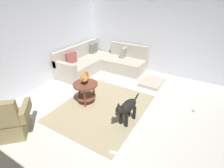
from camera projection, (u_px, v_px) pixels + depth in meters
name	position (u px, v px, depth m)	size (l,w,h in m)	color
ground_plane	(125.00, 123.00, 3.76)	(6.00, 6.00, 0.10)	beige
wall_back	(25.00, 42.00, 4.41)	(6.00, 0.12, 2.70)	silver
wall_right	(169.00, 33.00, 5.32)	(0.12, 6.00, 2.70)	silver
area_rug	(102.00, 108.00, 4.17)	(2.30, 1.90, 0.01)	tan
sectional_couch	(100.00, 63.00, 6.01)	(2.20, 2.25, 0.88)	#B2A899
armchair	(8.00, 122.00, 3.24)	(0.99, 0.99, 0.88)	olive
side_table	(86.00, 88.00, 4.18)	(0.60, 0.60, 0.54)	brown
torus_sculpture	(85.00, 77.00, 4.04)	(0.28, 0.08, 0.33)	black
dog_bed_mat	(152.00, 82.00, 5.25)	(0.80, 0.60, 0.09)	#B2A38E
dog	(127.00, 108.00, 3.53)	(0.85, 0.28, 0.63)	black
dog_toy_ball	(195.00, 110.00, 4.02)	(0.08, 0.08, 0.08)	silver
dog_toy_rope	(115.00, 153.00, 2.98)	(0.05, 0.05, 0.19)	silver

